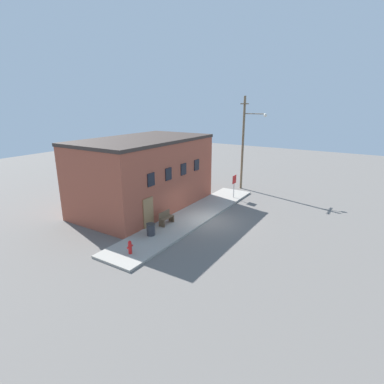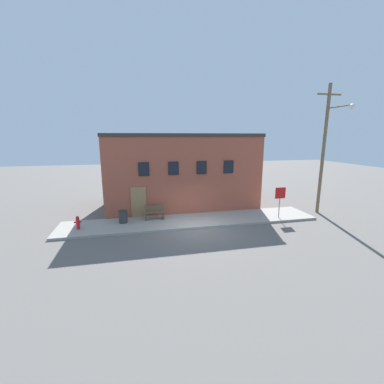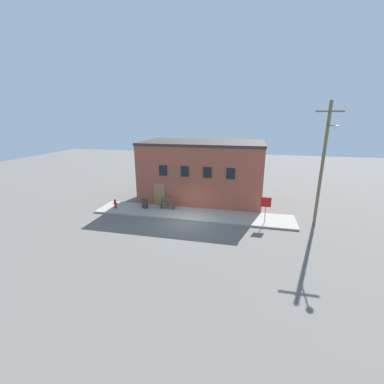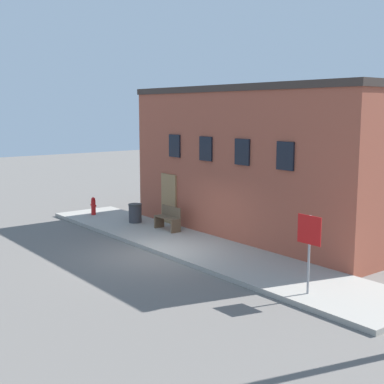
# 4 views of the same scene
# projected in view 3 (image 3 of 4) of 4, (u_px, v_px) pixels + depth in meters

# --- Properties ---
(ground_plane) EXTENTS (80.00, 80.00, 0.00)m
(ground_plane) POSITION_uv_depth(u_px,v_px,m) (188.00, 221.00, 20.14)
(ground_plane) COLOR #66605B
(sidewalk) EXTENTS (16.52, 2.88, 0.14)m
(sidewalk) POSITION_uv_depth(u_px,v_px,m) (192.00, 214.00, 21.46)
(sidewalk) COLOR #9E998E
(sidewalk) RESTS_ON ground
(brick_building) EXTENTS (11.33, 6.39, 5.69)m
(brick_building) POSITION_uv_depth(u_px,v_px,m) (203.00, 171.00, 24.95)
(brick_building) COLOR #9E4C38
(brick_building) RESTS_ON ground
(fire_hydrant) EXTENTS (0.42, 0.20, 0.79)m
(fire_hydrant) POSITION_uv_depth(u_px,v_px,m) (115.00, 204.00, 22.62)
(fire_hydrant) COLOR red
(fire_hydrant) RESTS_ON sidewalk
(stop_sign) EXTENTS (0.74, 0.06, 2.05)m
(stop_sign) POSITION_uv_depth(u_px,v_px,m) (266.00, 205.00, 19.05)
(stop_sign) COLOR gray
(stop_sign) RESTS_ON sidewalk
(bench) EXTENTS (1.21, 0.44, 0.92)m
(bench) POSITION_uv_depth(u_px,v_px,m) (167.00, 204.00, 22.45)
(bench) COLOR brown
(bench) RESTS_ON sidewalk
(trash_bin) EXTENTS (0.56, 0.56, 0.78)m
(trash_bin) POSITION_uv_depth(u_px,v_px,m) (145.00, 204.00, 22.64)
(trash_bin) COLOR #333338
(trash_bin) RESTS_ON sidewalk
(utility_pole) EXTENTS (1.80, 2.33, 8.97)m
(utility_pole) POSITION_uv_depth(u_px,v_px,m) (323.00, 162.00, 18.01)
(utility_pole) COLOR brown
(utility_pole) RESTS_ON ground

